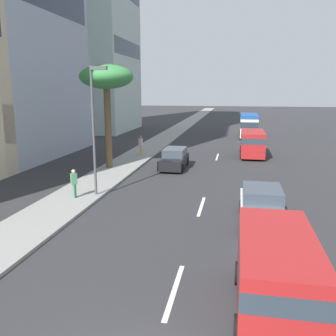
{
  "coord_description": "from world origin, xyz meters",
  "views": [
    {
      "loc": [
        -5.84,
        -1.7,
        6.03
      ],
      "look_at": [
        15.77,
        2.43,
        1.26
      ],
      "focal_mm": 38.86,
      "sensor_mm": 36.0,
      "label": 1
    }
  ],
  "objects_px": {
    "pedestrian_mid_block": "(141,144)",
    "car_third": "(174,159)",
    "van_fourth": "(276,270)",
    "street_lamp": "(95,117)",
    "pedestrian_near_lamp": "(74,182)",
    "van_second": "(252,142)",
    "car_fifth": "(261,206)",
    "palm_tree": "(106,79)",
    "minibus_lead": "(249,125)"
  },
  "relations": [
    {
      "from": "pedestrian_mid_block",
      "to": "car_third",
      "type": "bearing_deg",
      "value": 156.29
    },
    {
      "from": "van_fourth",
      "to": "car_third",
      "type": "bearing_deg",
      "value": 18.07
    },
    {
      "from": "pedestrian_mid_block",
      "to": "street_lamp",
      "type": "xyz_separation_m",
      "value": [
        -12.96,
        -0.95,
        3.41
      ]
    },
    {
      "from": "pedestrian_near_lamp",
      "to": "street_lamp",
      "type": "distance_m",
      "value": 3.74
    },
    {
      "from": "pedestrian_near_lamp",
      "to": "pedestrian_mid_block",
      "type": "distance_m",
      "value": 13.81
    },
    {
      "from": "van_second",
      "to": "pedestrian_mid_block",
      "type": "height_order",
      "value": "van_second"
    },
    {
      "from": "van_fourth",
      "to": "car_fifth",
      "type": "relative_size",
      "value": 1.1
    },
    {
      "from": "van_fourth",
      "to": "street_lamp",
      "type": "xyz_separation_m",
      "value": [
        9.55,
        8.86,
        3.24
      ]
    },
    {
      "from": "car_third",
      "to": "van_second",
      "type": "bearing_deg",
      "value": 135.92
    },
    {
      "from": "van_second",
      "to": "palm_tree",
      "type": "distance_m",
      "value": 14.47
    },
    {
      "from": "minibus_lead",
      "to": "car_fifth",
      "type": "relative_size",
      "value": 1.51
    },
    {
      "from": "minibus_lead",
      "to": "pedestrian_mid_block",
      "type": "distance_m",
      "value": 18.73
    },
    {
      "from": "palm_tree",
      "to": "van_fourth",
      "type": "bearing_deg",
      "value": -147.27
    },
    {
      "from": "palm_tree",
      "to": "street_lamp",
      "type": "xyz_separation_m",
      "value": [
        -7.19,
        -1.89,
        -2.22
      ]
    },
    {
      "from": "van_fourth",
      "to": "pedestrian_mid_block",
      "type": "xyz_separation_m",
      "value": [
        22.52,
        9.81,
        -0.16
      ]
    },
    {
      "from": "car_third",
      "to": "palm_tree",
      "type": "bearing_deg",
      "value": -74.3
    },
    {
      "from": "car_fifth",
      "to": "street_lamp",
      "type": "relative_size",
      "value": 0.6
    },
    {
      "from": "car_third",
      "to": "pedestrian_near_lamp",
      "type": "relative_size",
      "value": 2.82
    },
    {
      "from": "car_third",
      "to": "van_fourth",
      "type": "height_order",
      "value": "van_fourth"
    },
    {
      "from": "van_fourth",
      "to": "pedestrian_mid_block",
      "type": "height_order",
      "value": "van_fourth"
    },
    {
      "from": "car_third",
      "to": "van_fourth",
      "type": "distance_m",
      "value": 19.05
    },
    {
      "from": "pedestrian_near_lamp",
      "to": "van_second",
      "type": "bearing_deg",
      "value": -167.62
    },
    {
      "from": "car_fifth",
      "to": "pedestrian_mid_block",
      "type": "height_order",
      "value": "pedestrian_mid_block"
    },
    {
      "from": "van_second",
      "to": "car_third",
      "type": "xyz_separation_m",
      "value": [
        -6.33,
        6.13,
        -0.59
      ]
    },
    {
      "from": "van_fourth",
      "to": "street_lamp",
      "type": "height_order",
      "value": "street_lamp"
    },
    {
      "from": "palm_tree",
      "to": "car_third",
      "type": "bearing_deg",
      "value": -74.3
    },
    {
      "from": "car_third",
      "to": "pedestrian_mid_block",
      "type": "height_order",
      "value": "pedestrian_mid_block"
    },
    {
      "from": "pedestrian_near_lamp",
      "to": "car_third",
      "type": "bearing_deg",
      "value": -157.83
    },
    {
      "from": "van_second",
      "to": "pedestrian_near_lamp",
      "type": "height_order",
      "value": "van_second"
    },
    {
      "from": "car_fifth",
      "to": "street_lamp",
      "type": "distance_m",
      "value": 9.97
    },
    {
      "from": "pedestrian_mid_block",
      "to": "pedestrian_near_lamp",
      "type": "bearing_deg",
      "value": 114.47
    },
    {
      "from": "car_fifth",
      "to": "pedestrian_mid_block",
      "type": "xyz_separation_m",
      "value": [
        15.5,
        9.84,
        0.31
      ]
    },
    {
      "from": "car_third",
      "to": "pedestrian_mid_block",
      "type": "bearing_deg",
      "value": -138.5
    },
    {
      "from": "minibus_lead",
      "to": "van_second",
      "type": "bearing_deg",
      "value": -179.96
    },
    {
      "from": "car_fifth",
      "to": "palm_tree",
      "type": "xyz_separation_m",
      "value": [
        9.72,
        10.79,
        5.93
      ]
    },
    {
      "from": "minibus_lead",
      "to": "street_lamp",
      "type": "bearing_deg",
      "value": 162.48
    },
    {
      "from": "minibus_lead",
      "to": "car_third",
      "type": "bearing_deg",
      "value": 163.15
    },
    {
      "from": "van_fourth",
      "to": "street_lamp",
      "type": "bearing_deg",
      "value": 42.86
    },
    {
      "from": "car_fifth",
      "to": "van_fourth",
      "type": "bearing_deg",
      "value": 179.72
    },
    {
      "from": "van_second",
      "to": "minibus_lead",
      "type": "bearing_deg",
      "value": 0.04
    },
    {
      "from": "van_second",
      "to": "street_lamp",
      "type": "xyz_separation_m",
      "value": [
        -14.89,
        9.09,
        3.2
      ]
    },
    {
      "from": "minibus_lead",
      "to": "van_second",
      "type": "distance_m",
      "value": 13.89
    },
    {
      "from": "car_fifth",
      "to": "pedestrian_near_lamp",
      "type": "xyz_separation_m",
      "value": [
        1.69,
        9.92,
        0.22
      ]
    },
    {
      "from": "pedestrian_mid_block",
      "to": "palm_tree",
      "type": "relative_size",
      "value": 0.23
    },
    {
      "from": "car_fifth",
      "to": "street_lamp",
      "type": "xyz_separation_m",
      "value": [
        2.53,
        8.9,
        3.71
      ]
    },
    {
      "from": "minibus_lead",
      "to": "car_third",
      "type": "height_order",
      "value": "minibus_lead"
    },
    {
      "from": "street_lamp",
      "to": "minibus_lead",
      "type": "bearing_deg",
      "value": -17.52
    },
    {
      "from": "minibus_lead",
      "to": "van_fourth",
      "type": "height_order",
      "value": "minibus_lead"
    },
    {
      "from": "minibus_lead",
      "to": "street_lamp",
      "type": "height_order",
      "value": "street_lamp"
    },
    {
      "from": "van_second",
      "to": "car_fifth",
      "type": "height_order",
      "value": "van_second"
    }
  ]
}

